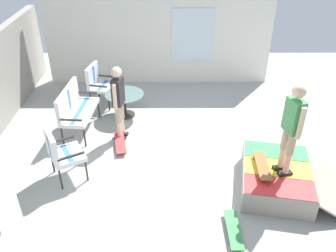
{
  "coord_description": "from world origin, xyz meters",
  "views": [
    {
      "loc": [
        -5.62,
        0.27,
        4.35
      ],
      "look_at": [
        0.22,
        0.25,
        0.7
      ],
      "focal_mm": 38.63,
      "sensor_mm": 36.0,
      "label": 1
    }
  ],
  "objects_px": {
    "patio_chair_by_wall": "(60,151)",
    "person_skater": "(292,124)",
    "person_watching": "(118,98)",
    "patio_chair_near_house": "(98,82)",
    "patio_bench": "(74,106)",
    "skateboard_by_bench": "(120,143)",
    "skate_ramp": "(277,177)",
    "patio_table": "(125,100)",
    "skateboard_spare": "(233,229)",
    "skateboard_on_ramp": "(262,166)"
  },
  "relations": [
    {
      "from": "skateboard_by_bench",
      "to": "skateboard_spare",
      "type": "height_order",
      "value": "same"
    },
    {
      "from": "person_watching",
      "to": "person_skater",
      "type": "bearing_deg",
      "value": -120.22
    },
    {
      "from": "skate_ramp",
      "to": "patio_table",
      "type": "distance_m",
      "value": 3.89
    },
    {
      "from": "patio_chair_by_wall",
      "to": "patio_table",
      "type": "height_order",
      "value": "patio_chair_by_wall"
    },
    {
      "from": "patio_bench",
      "to": "patio_chair_near_house",
      "type": "xyz_separation_m",
      "value": [
        1.25,
        -0.3,
        -0.0
      ]
    },
    {
      "from": "person_skater",
      "to": "skateboard_spare",
      "type": "xyz_separation_m",
      "value": [
        -0.97,
        0.95,
        -1.29
      ]
    },
    {
      "from": "skateboard_by_bench",
      "to": "person_skater",
      "type": "bearing_deg",
      "value": -114.97
    },
    {
      "from": "patio_table",
      "to": "person_watching",
      "type": "xyz_separation_m",
      "value": [
        -0.93,
        0.0,
        0.53
      ]
    },
    {
      "from": "skateboard_by_bench",
      "to": "skateboard_on_ramp",
      "type": "relative_size",
      "value": 1.02
    },
    {
      "from": "skateboard_spare",
      "to": "skateboard_on_ramp",
      "type": "height_order",
      "value": "skateboard_on_ramp"
    },
    {
      "from": "person_skater",
      "to": "skateboard_by_bench",
      "type": "relative_size",
      "value": 1.98
    },
    {
      "from": "person_watching",
      "to": "patio_table",
      "type": "bearing_deg",
      "value": -0.06
    },
    {
      "from": "skate_ramp",
      "to": "skateboard_on_ramp",
      "type": "bearing_deg",
      "value": 97.83
    },
    {
      "from": "patio_bench",
      "to": "skateboard_on_ramp",
      "type": "bearing_deg",
      "value": -118.08
    },
    {
      "from": "patio_bench",
      "to": "patio_chair_near_house",
      "type": "relative_size",
      "value": 1.27
    },
    {
      "from": "skate_ramp",
      "to": "patio_chair_near_house",
      "type": "distance_m",
      "value": 4.81
    },
    {
      "from": "skateboard_by_bench",
      "to": "skateboard_spare",
      "type": "distance_m",
      "value": 3.07
    },
    {
      "from": "patio_chair_by_wall",
      "to": "skateboard_spare",
      "type": "height_order",
      "value": "patio_chair_by_wall"
    },
    {
      "from": "patio_bench",
      "to": "skate_ramp",
      "type": "bearing_deg",
      "value": -115.59
    },
    {
      "from": "skate_ramp",
      "to": "patio_bench",
      "type": "height_order",
      "value": "patio_bench"
    },
    {
      "from": "person_skater",
      "to": "skate_ramp",
      "type": "bearing_deg",
      "value": 11.0
    },
    {
      "from": "person_skater",
      "to": "skateboard_spare",
      "type": "relative_size",
      "value": 2.03
    },
    {
      "from": "patio_chair_near_house",
      "to": "skateboard_spare",
      "type": "height_order",
      "value": "patio_chair_near_house"
    },
    {
      "from": "skateboard_spare",
      "to": "patio_bench",
      "type": "bearing_deg",
      "value": 45.54
    },
    {
      "from": "skateboard_spare",
      "to": "patio_chair_near_house",
      "type": "bearing_deg",
      "value": 32.79
    },
    {
      "from": "patio_chair_near_house",
      "to": "skateboard_by_bench",
      "type": "distance_m",
      "value": 2.06
    },
    {
      "from": "skateboard_spare",
      "to": "person_watching",
      "type": "bearing_deg",
      "value": 36.7
    },
    {
      "from": "patio_bench",
      "to": "skateboard_by_bench",
      "type": "xyz_separation_m",
      "value": [
        -0.61,
        -1.01,
        -0.53
      ]
    },
    {
      "from": "patio_chair_by_wall",
      "to": "person_watching",
      "type": "bearing_deg",
      "value": -33.34
    },
    {
      "from": "skateboard_by_bench",
      "to": "patio_chair_by_wall",
      "type": "bearing_deg",
      "value": 138.22
    },
    {
      "from": "patio_chair_by_wall",
      "to": "skateboard_spare",
      "type": "xyz_separation_m",
      "value": [
        -1.32,
        -2.9,
        -0.53
      ]
    },
    {
      "from": "person_watching",
      "to": "patio_bench",
      "type": "bearing_deg",
      "value": 75.41
    },
    {
      "from": "person_watching",
      "to": "patio_chair_near_house",
      "type": "bearing_deg",
      "value": 24.89
    },
    {
      "from": "skate_ramp",
      "to": "person_watching",
      "type": "xyz_separation_m",
      "value": [
        1.62,
        2.93,
        0.72
      ]
    },
    {
      "from": "person_watching",
      "to": "skateboard_spare",
      "type": "relative_size",
      "value": 2.02
    },
    {
      "from": "patio_bench",
      "to": "skateboard_on_ramp",
      "type": "height_order",
      "value": "patio_bench"
    },
    {
      "from": "patio_chair_by_wall",
      "to": "patio_bench",
      "type": "bearing_deg",
      "value": 3.57
    },
    {
      "from": "skateboard_on_ramp",
      "to": "skateboard_spare",
      "type": "bearing_deg",
      "value": 149.18
    },
    {
      "from": "skate_ramp",
      "to": "skateboard_on_ramp",
      "type": "distance_m",
      "value": 0.44
    },
    {
      "from": "patio_chair_near_house",
      "to": "skateboard_on_ramp",
      "type": "bearing_deg",
      "value": -133.8
    },
    {
      "from": "patio_chair_near_house",
      "to": "person_watching",
      "type": "bearing_deg",
      "value": -155.11
    },
    {
      "from": "patio_bench",
      "to": "skateboard_by_bench",
      "type": "distance_m",
      "value": 1.29
    },
    {
      "from": "patio_table",
      "to": "person_skater",
      "type": "relative_size",
      "value": 0.55
    },
    {
      "from": "patio_table",
      "to": "skateboard_spare",
      "type": "distance_m",
      "value": 4.15
    },
    {
      "from": "patio_chair_by_wall",
      "to": "person_skater",
      "type": "height_order",
      "value": "person_skater"
    },
    {
      "from": "patio_bench",
      "to": "person_watching",
      "type": "relative_size",
      "value": 0.8
    },
    {
      "from": "person_skater",
      "to": "skateboard_on_ramp",
      "type": "distance_m",
      "value": 0.92
    },
    {
      "from": "skate_ramp",
      "to": "patio_bench",
      "type": "distance_m",
      "value": 4.38
    },
    {
      "from": "skate_ramp",
      "to": "skateboard_by_bench",
      "type": "height_order",
      "value": "skate_ramp"
    },
    {
      "from": "patio_chair_near_house",
      "to": "patio_table",
      "type": "height_order",
      "value": "patio_chair_near_house"
    }
  ]
}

